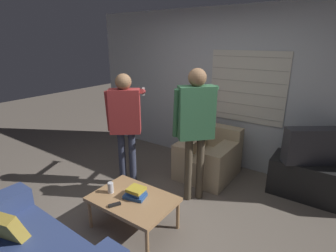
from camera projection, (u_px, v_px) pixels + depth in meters
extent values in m
plane|color=#665B51|center=(148.00, 222.00, 3.11)|extent=(16.00, 16.00, 0.00)
cube|color=#ADB2B7|center=(223.00, 90.00, 4.30)|extent=(5.20, 0.06, 2.55)
cube|color=beige|center=(247.00, 87.00, 4.03)|extent=(1.18, 0.02, 1.09)
cube|color=gray|center=(244.00, 116.00, 4.16)|extent=(1.16, 0.00, 0.01)
cube|color=gray|center=(245.00, 105.00, 4.10)|extent=(1.16, 0.00, 0.01)
cube|color=gray|center=(246.00, 93.00, 4.05)|extent=(1.16, 0.00, 0.01)
cube|color=gray|center=(247.00, 81.00, 3.99)|extent=(1.16, 0.00, 0.01)
cube|color=gray|center=(248.00, 69.00, 3.93)|extent=(1.16, 0.00, 0.01)
cube|color=gray|center=(249.00, 57.00, 3.87)|extent=(1.16, 0.00, 0.01)
cube|color=#B29338|center=(5.00, 229.00, 2.24)|extent=(0.40, 0.31, 0.37)
cube|color=tan|center=(207.00, 164.00, 4.12)|extent=(0.79, 0.89, 0.39)
cube|color=tan|center=(218.00, 136.00, 4.27)|extent=(0.79, 0.21, 0.35)
cube|color=tan|center=(225.00, 151.00, 3.88)|extent=(0.25, 0.89, 0.18)
cube|color=tan|center=(193.00, 143.00, 4.18)|extent=(0.25, 0.89, 0.18)
cube|color=#9E754C|center=(133.00, 199.00, 2.90)|extent=(0.91, 0.63, 0.04)
cylinder|color=#9E754C|center=(124.00, 192.00, 3.40)|extent=(0.04, 0.04, 0.35)
cylinder|color=#9E754C|center=(178.00, 215.00, 2.95)|extent=(0.04, 0.04, 0.35)
cylinder|color=#9E754C|center=(90.00, 214.00, 2.97)|extent=(0.04, 0.04, 0.35)
cylinder|color=#9E754C|center=(147.00, 245.00, 2.52)|extent=(0.04, 0.04, 0.35)
cube|color=black|center=(311.00, 179.00, 3.55)|extent=(1.04, 0.52, 0.51)
cube|color=#2D2D33|center=(318.00, 146.00, 3.39)|extent=(0.81, 0.66, 0.48)
cube|color=navy|center=(314.00, 143.00, 3.49)|extent=(0.61, 0.43, 0.39)
cylinder|color=#33384C|center=(122.00, 159.00, 3.80)|extent=(0.10, 0.10, 0.82)
cylinder|color=#33384C|center=(133.00, 159.00, 3.81)|extent=(0.10, 0.10, 0.82)
cube|color=maroon|center=(125.00, 111.00, 3.58)|extent=(0.46, 0.41, 0.61)
sphere|color=#846042|center=(123.00, 82.00, 3.46)|extent=(0.22, 0.22, 0.22)
cylinder|color=maroon|center=(109.00, 111.00, 3.62)|extent=(0.15, 0.17, 0.59)
cylinder|color=maroon|center=(142.00, 91.00, 3.79)|extent=(0.40, 0.51, 0.18)
cube|color=white|center=(143.00, 91.00, 4.08)|extent=(0.06, 0.06, 0.13)
cylinder|color=#4C4233|center=(188.00, 169.00, 3.43)|extent=(0.10, 0.10, 0.88)
cylinder|color=#4C4233|center=(200.00, 168.00, 3.46)|extent=(0.10, 0.10, 0.88)
cube|color=#336642|center=(196.00, 113.00, 3.20)|extent=(0.45, 0.46, 0.66)
sphere|color=#846042|center=(197.00, 77.00, 3.07)|extent=(0.22, 0.22, 0.22)
cylinder|color=#336642|center=(176.00, 113.00, 3.21)|extent=(0.17, 0.16, 0.63)
cylinder|color=#336642|center=(208.00, 92.00, 3.46)|extent=(0.49, 0.48, 0.28)
cube|color=black|center=(201.00, 95.00, 3.77)|extent=(0.08, 0.08, 0.13)
cube|color=#284C89|center=(135.00, 196.00, 2.89)|extent=(0.26, 0.21, 0.04)
cube|color=#284C89|center=(137.00, 193.00, 2.88)|extent=(0.18, 0.15, 0.04)
cube|color=gold|center=(136.00, 189.00, 2.88)|extent=(0.19, 0.18, 0.04)
cylinder|color=silver|center=(111.00, 188.00, 2.98)|extent=(0.07, 0.07, 0.12)
cylinder|color=silver|center=(110.00, 183.00, 2.96)|extent=(0.06, 0.06, 0.00)
cube|color=black|center=(115.00, 205.00, 2.75)|extent=(0.10, 0.13, 0.02)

